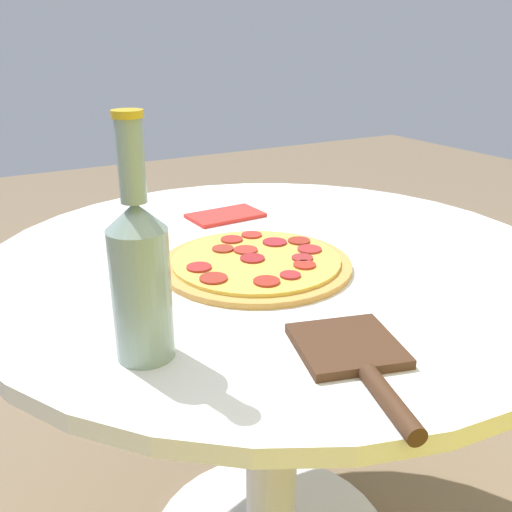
% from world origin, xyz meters
% --- Properties ---
extents(table, '(1.01, 1.01, 0.69)m').
position_xyz_m(table, '(0.00, 0.00, 0.52)').
color(table, white).
rests_on(table, ground_plane).
extents(pizza, '(0.32, 0.32, 0.02)m').
position_xyz_m(pizza, '(0.06, 0.04, 0.70)').
color(pizza, '#C68E47').
rests_on(pizza, table).
extents(beer_bottle, '(0.07, 0.07, 0.29)m').
position_xyz_m(beer_bottle, '(0.31, 0.21, 0.80)').
color(beer_bottle, gray).
rests_on(beer_bottle, table).
extents(pizza_paddle, '(0.15, 0.25, 0.02)m').
position_xyz_m(pizza_paddle, '(0.10, 0.35, 0.70)').
color(pizza_paddle, '#422819').
rests_on(pizza_paddle, table).
extents(napkin, '(0.15, 0.10, 0.01)m').
position_xyz_m(napkin, '(-0.02, -0.23, 0.70)').
color(napkin, red).
rests_on(napkin, table).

